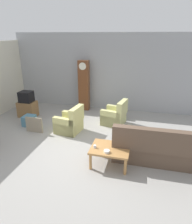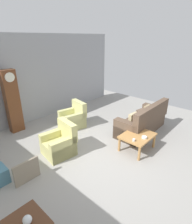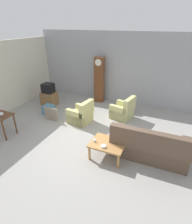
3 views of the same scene
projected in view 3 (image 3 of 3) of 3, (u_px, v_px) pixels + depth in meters
ground_plane at (89, 139)px, 6.11m from camera, size 10.40×10.40×0.00m
garage_door_wall at (122, 69)px, 8.35m from camera, size 8.40×0.16×3.20m
couch_floral at (149, 147)px, 5.14m from camera, size 2.11×0.90×1.04m
armchair_olive_near at (81, 115)px, 7.01m from camera, size 0.88×0.86×0.92m
armchair_olive_far at (123, 111)px, 7.35m from camera, size 0.92×0.90×0.92m
coffee_table_wood at (108, 145)px, 5.16m from camera, size 0.96×0.76×0.47m
grandfather_clock at (99, 80)px, 8.58m from camera, size 0.44×0.30×2.13m
tv_stand_cabinet at (49, 99)px, 8.53m from camera, size 0.68×0.52×0.61m
tv_crt at (48, 88)px, 8.30m from camera, size 0.48×0.44×0.42m
framed_picture_leaning at (51, 114)px, 7.19m from camera, size 0.60×0.05×0.53m
storage_box_blue at (49, 109)px, 7.77m from camera, size 0.39×0.43×0.37m
glass_dome_cloche at (1, 114)px, 5.92m from camera, size 0.13×0.13×0.13m
cup_white_porcelain at (123, 140)px, 5.20m from camera, size 0.09×0.09×0.08m
cup_blue_rimmed at (94, 141)px, 5.17m from camera, size 0.07×0.07×0.07m
bowl_white_stacked at (103, 146)px, 4.94m from camera, size 0.14×0.14×0.06m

